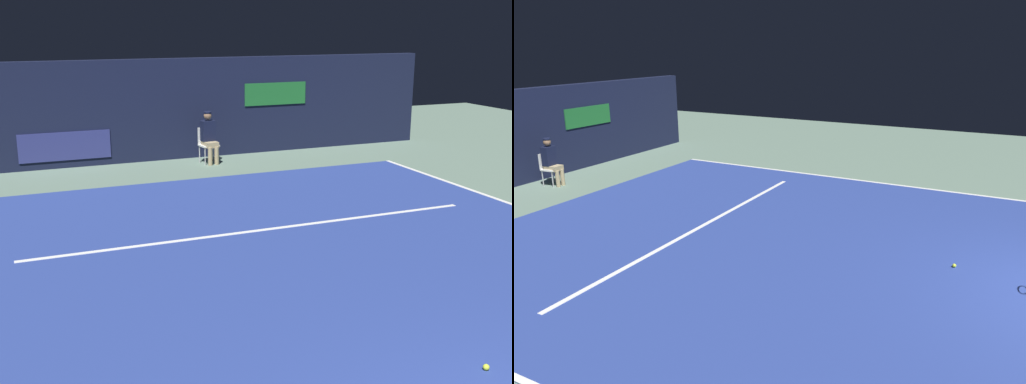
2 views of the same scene
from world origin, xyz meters
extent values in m
plane|color=slate|center=(0.00, 5.18, 0.00)|extent=(30.58, 30.58, 0.00)
cube|color=navy|center=(0.00, 5.18, 0.01)|extent=(10.46, 12.36, 0.01)
cube|color=white|center=(5.18, 5.18, 0.01)|extent=(0.10, 12.36, 0.01)
cube|color=white|center=(0.00, 7.35, 0.01)|extent=(8.16, 0.10, 0.01)
cube|color=#1E6B2D|center=(3.01, 13.68, 1.60)|extent=(1.80, 0.04, 0.60)
cube|color=white|center=(0.82, 12.91, 0.46)|extent=(0.48, 0.45, 0.04)
cube|color=white|center=(0.80, 13.11, 0.69)|extent=(0.42, 0.08, 0.42)
cylinder|color=#B2B2B7|center=(0.66, 12.72, 0.23)|extent=(0.03, 0.03, 0.46)
cylinder|color=#B2B2B7|center=(1.03, 12.76, 0.23)|extent=(0.03, 0.03, 0.46)
cylinder|color=#B2B2B7|center=(0.62, 13.05, 0.23)|extent=(0.03, 0.03, 0.46)
cylinder|color=#B2B2B7|center=(0.99, 13.10, 0.23)|extent=(0.03, 0.03, 0.46)
cube|color=tan|center=(0.83, 12.83, 0.50)|extent=(0.37, 0.44, 0.14)
cylinder|color=tan|center=(0.76, 12.64, 0.23)|extent=(0.11, 0.11, 0.46)
cylinder|color=tan|center=(0.94, 12.66, 0.23)|extent=(0.11, 0.11, 0.46)
cube|color=#141933|center=(0.82, 12.95, 0.83)|extent=(0.36, 0.26, 0.52)
sphere|color=#8C6647|center=(0.82, 12.95, 1.21)|extent=(0.20, 0.20, 0.20)
cylinder|color=#141933|center=(0.82, 12.95, 1.30)|extent=(0.19, 0.19, 0.04)
sphere|color=#CCE033|center=(0.36, 2.23, 0.05)|extent=(0.07, 0.07, 0.07)
camera|label=1|loc=(-4.10, -2.36, 3.53)|focal=44.82mm
camera|label=2|loc=(-8.21, 1.43, 3.78)|focal=34.86mm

